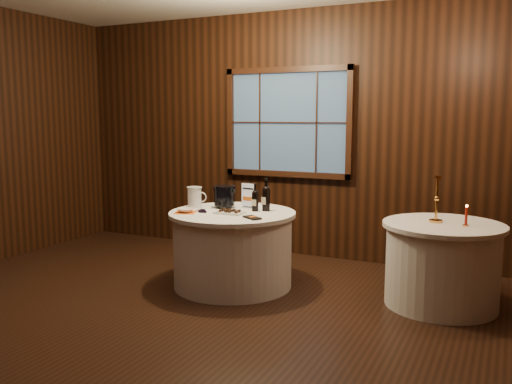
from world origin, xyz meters
The scene contains 16 objects.
ground centered at (0.00, 0.00, 0.00)m, with size 6.00×6.00×0.00m, color black.
back_wall centered at (0.00, 2.48, 1.54)m, with size 6.00×0.10×3.00m.
main_table centered at (0.00, 1.00, 0.39)m, with size 1.28×1.28×0.77m.
side_table centered at (2.00, 1.30, 0.39)m, with size 1.08×1.08×0.77m.
sign_stand centered at (0.06, 1.26, 0.86)m, with size 0.17×0.10×0.27m.
port_bottle_left centered at (0.19, 1.14, 0.89)m, with size 0.07×0.07×0.28m.
port_bottle_right centered at (0.28, 1.20, 0.92)m, with size 0.08×0.09×0.33m.
ice_bucket centered at (-0.19, 1.18, 0.89)m, with size 0.23×0.23×0.23m.
chocolate_plate centered at (0.02, 0.90, 0.79)m, with size 0.28×0.19×0.04m.
chocolate_box centered at (0.34, 0.76, 0.78)m, with size 0.20×0.10×0.02m, color black.
grape_bunch centered at (-0.25, 0.83, 0.79)m, with size 0.15×0.07×0.04m.
glass_pitcher centered at (-0.46, 1.03, 0.88)m, with size 0.21×0.16×0.22m.
orange_napkin centered at (-0.40, 0.76, 0.77)m, with size 0.20×0.20×0.00m, color orange.
cracker_bowl centered at (-0.40, 0.76, 0.79)m, with size 0.16×0.16×0.04m, color silver.
brass_candlestick centered at (1.93, 1.32, 0.92)m, with size 0.12×0.12×0.43m.
red_candle centered at (2.19, 1.24, 0.85)m, with size 0.05×0.05×0.19m.
Camera 1 is at (2.53, -3.76, 1.73)m, focal length 38.00 mm.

